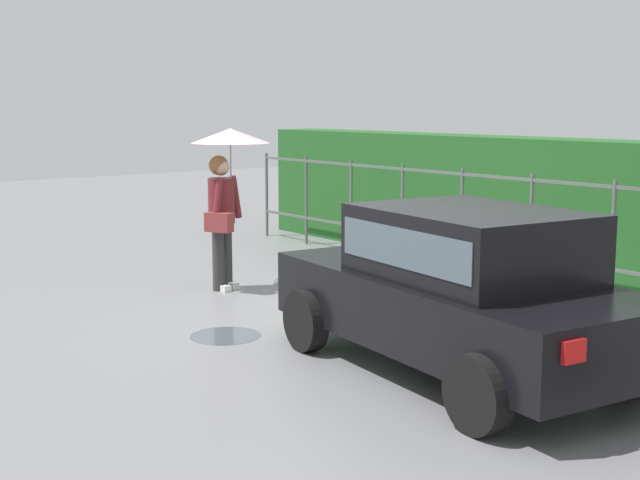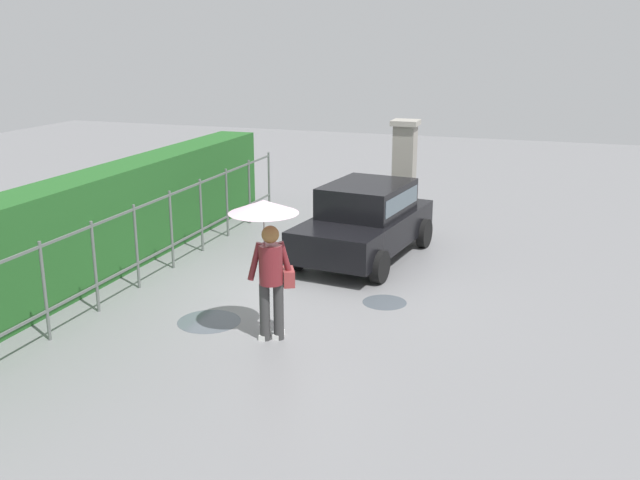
% 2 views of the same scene
% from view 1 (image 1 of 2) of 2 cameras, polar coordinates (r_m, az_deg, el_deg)
% --- Properties ---
extents(ground_plane, '(40.00, 40.00, 0.00)m').
position_cam_1_polar(ground_plane, '(9.64, 2.44, -5.30)').
color(ground_plane, slate).
extents(car, '(3.90, 2.24, 1.48)m').
position_cam_1_polar(car, '(7.72, 9.34, -2.89)').
color(car, black).
rests_on(car, ground).
extents(pedestrian, '(1.00, 1.00, 2.07)m').
position_cam_1_polar(pedestrian, '(11.10, -6.18, 4.51)').
color(pedestrian, '#333333').
rests_on(pedestrian, ground).
extents(fence_section, '(10.72, 0.05, 1.50)m').
position_cam_1_polar(fence_section, '(11.73, 11.41, 1.18)').
color(fence_section, '#59605B').
rests_on(fence_section, ground).
extents(hedge_row, '(11.67, 0.90, 1.90)m').
position_cam_1_polar(hedge_row, '(12.53, 14.60, 2.14)').
color(hedge_row, '#235B23').
rests_on(hedge_row, ground).
extents(puddle_near, '(0.74, 0.74, 0.00)m').
position_cam_1_polar(puddle_near, '(9.06, -6.22, -6.27)').
color(puddle_near, '#4C545B').
rests_on(puddle_near, ground).
extents(puddle_far, '(0.98, 0.98, 0.00)m').
position_cam_1_polar(puddle_far, '(11.73, -0.66, -2.71)').
color(puddle_far, '#4C545B').
rests_on(puddle_far, ground).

